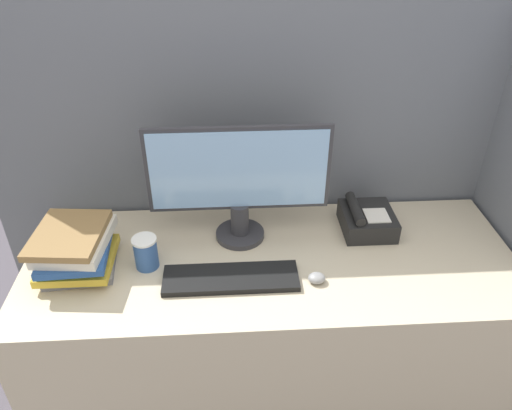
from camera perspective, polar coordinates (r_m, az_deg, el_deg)
The scene contains 8 objects.
cubicle_panel_rear at distance 1.98m, azimuth 0.93°, elevation 2.37°, with size 2.09×0.04×1.67m.
desk at distance 1.99m, azimuth 1.61°, elevation -14.52°, with size 1.69×0.65×0.76m.
monitor at distance 1.71m, azimuth -1.96°, elevation 2.69°, with size 0.63×0.18×0.43m.
keyboard at distance 1.64m, azimuth -2.89°, elevation -8.35°, with size 0.44×0.14×0.02m.
mouse at distance 1.64m, azimuth 6.96°, elevation -8.29°, with size 0.06×0.05×0.03m.
coffee_cup at distance 1.70m, azimuth -12.48°, elevation -5.32°, with size 0.08×0.08×0.11m.
book_stack at distance 1.75m, azimuth -19.94°, elevation -4.81°, with size 0.25×0.28×0.16m.
desk_telephone at distance 1.89m, azimuth 12.51°, elevation -1.65°, with size 0.19×0.20×0.11m.
Camera 1 is at (-0.13, -1.00, 1.86)m, focal length 35.00 mm.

